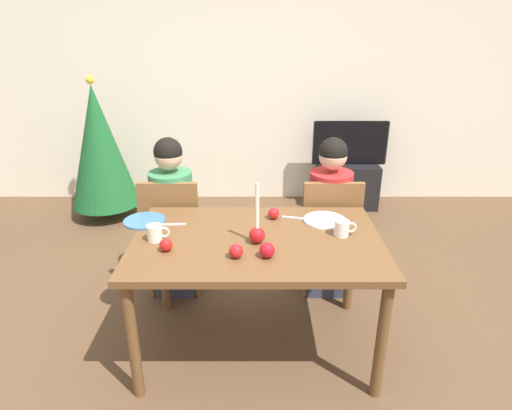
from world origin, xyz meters
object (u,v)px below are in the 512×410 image
Objects in this scene: chair_left at (172,229)px; person_left_child at (172,220)px; plate_right at (324,220)px; apple_far_edge at (165,245)px; apple_by_right_mug at (273,213)px; person_right_child at (327,220)px; apple_near_candle at (235,251)px; mug_left at (154,233)px; apple_by_left_plate at (266,250)px; tv at (349,143)px; tv_stand at (345,185)px; chair_right at (328,229)px; christmas_tree at (98,147)px; mug_right at (341,228)px; plate_left at (143,221)px; candle_centerpiece at (255,231)px; dining_table at (256,251)px.

chair_left is 0.77× the size of person_left_child.
plate_right is 3.69× the size of apple_far_edge.
apple_far_edge is (-0.59, -0.41, -0.00)m from apple_by_right_mug.
person_right_child is 1.08m from apple_near_candle.
apple_by_left_plate is (0.62, -0.19, -0.01)m from mug_left.
tv_stand is at bearing -90.00° from tv.
chair_right is at bearing 39.54° from apple_by_right_mug.
apple_by_left_plate reaches higher than plate_right.
apple_near_candle is at bearing -178.92° from apple_by_left_plate.
person_right_child is 1.00m from apple_by_left_plate.
christmas_tree is 2.41m from apple_by_right_mug.
person_left_child and person_right_child have the same top height.
christmas_tree reaches higher than person_right_child.
plate_right is at bearing -41.93° from christmas_tree.
person_left_child is 1.01m from apple_near_candle.
apple_near_candle is 0.53m from apple_by_right_mug.
mug_right reaches higher than apple_by_right_mug.
person_left_child is 16.62× the size of apple_by_right_mug.
apple_by_left_plate is at bearing -30.73° from plate_left.
plate_right is (0.42, 0.28, -0.06)m from candle_centerpiece.
tv is at bearing 73.93° from person_right_child.
chair_left and chair_right have the same top height.
dining_table is 2.54m from tv_stand.
mug_right is at bearing -70.85° from plate_right.
tv is 11.23× the size of apple_far_edge.
person_left_child is 0.94m from candle_centerpiece.
candle_centerpiece is 0.18m from apple_by_left_plate.
christmas_tree is at bearing 138.07° from plate_right.
chair_right is at bearing 86.96° from mug_right.
chair_left is at bearing 159.64° from plate_right.
dining_table is 19.89× the size of apple_far_edge.
chair_left is 0.81m from apple_far_edge.
person_right_child is at bearing -33.39° from christmas_tree.
christmas_tree is 2.75m from apple_by_left_plate.
person_right_child reaches higher than candle_centerpiece.
tv_stand is 5.01× the size of mug_right.
christmas_tree is at bearing 146.61° from person_right_child.
person_left_child reaches higher than apple_far_edge.
apple_by_right_mug is at bearing -25.77° from chair_left.
apple_near_candle is (-0.11, -0.22, 0.12)m from dining_table.
apple_far_edge is at bearing -81.64° from person_left_child.
person_right_child reaches higher than apple_by_right_mug.
chair_right is at bearing 75.42° from plate_right.
tv_stand is 8.60× the size of apple_near_candle.
tv is at bearing 69.51° from apple_by_left_plate.
chair_right is (1.11, 0.00, 0.00)m from chair_left.
person_right_child is 15.74× the size of apple_near_candle.
chair_right is at bearing -105.78° from tv_stand.
plate_left is 3.56× the size of apple_by_right_mug.
candle_centerpiece reaches higher than plate_left.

